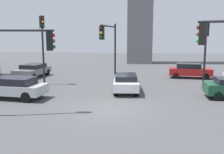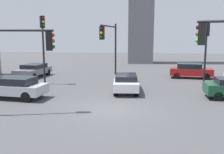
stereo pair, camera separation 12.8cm
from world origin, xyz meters
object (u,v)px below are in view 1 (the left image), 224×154
traffic_light_3 (109,41)px  traffic_light_2 (43,38)px  traffic_light_4 (11,51)px  car_1 (33,70)px  car_2 (126,82)px  car_5 (13,87)px  traffic_light_0 (205,43)px  car_0 (190,70)px

traffic_light_3 → traffic_light_2: bearing=-80.6°
traffic_light_4 → car_1: bearing=95.4°
traffic_light_4 → car_2: size_ratio=1.06×
car_1 → car_5: size_ratio=0.98×
traffic_light_2 → car_1: traffic_light_2 is taller
traffic_light_3 → car_2: size_ratio=1.16×
traffic_light_4 → car_2: (5.65, 6.13, -2.68)m
traffic_light_3 → traffic_light_4: traffic_light_3 is taller
traffic_light_0 → car_1: 16.57m
car_0 → traffic_light_0: bearing=-83.1°
traffic_light_4 → traffic_light_3: bearing=50.0°
car_2 → car_5: car_5 is taller
car_0 → car_2: car_0 is taller
car_1 → car_2: 11.30m
car_1 → traffic_light_2: bearing=42.0°
car_1 → car_2: bearing=65.8°
traffic_light_0 → traffic_light_2: size_ratio=0.88×
traffic_light_0 → car_5: bearing=-27.1°
traffic_light_4 → car_0: traffic_light_4 is taller
traffic_light_3 → car_1: size_ratio=1.14×
traffic_light_2 → car_0: 14.32m
traffic_light_4 → car_1: (-4.10, 11.86, -2.69)m
traffic_light_2 → traffic_light_4: bearing=-34.5°
traffic_light_2 → car_5: size_ratio=1.24×
traffic_light_0 → car_2: (-6.04, -1.60, -2.85)m
traffic_light_2 → traffic_light_0: bearing=42.8°
traffic_light_0 → traffic_light_3: size_ratio=0.98×
traffic_light_0 → car_1: (-15.79, 4.13, -2.86)m
traffic_light_0 → car_1: traffic_light_0 is taller
car_0 → car_2: bearing=-125.1°
traffic_light_2 → car_1: 5.51m
traffic_light_3 → car_0: size_ratio=1.24×
car_0 → car_5: bearing=-137.7°
traffic_light_4 → car_1: 12.83m
traffic_light_2 → car_5: 6.01m
traffic_light_0 → car_0: traffic_light_0 is taller
car_0 → traffic_light_4: bearing=-125.6°
car_2 → traffic_light_0: bearing=-79.0°
car_2 → traffic_light_4: bearing=133.5°
traffic_light_2 → car_5: bearing=-47.8°
traffic_light_2 → car_2: (7.16, -2.15, -3.29)m
car_1 → car_2: car_1 is taller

